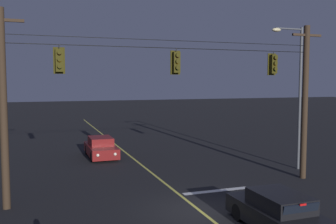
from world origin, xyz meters
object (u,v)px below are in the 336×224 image
(traffic_light_left_inner, at_px, (176,62))
(street_lamp_corner, at_px, (296,85))
(traffic_light_centre, at_px, (274,64))
(traffic_light_leftmost, at_px, (59,60))
(car_oncoming_lead, at_px, (101,148))
(car_waiting_near_lane, at_px, (278,213))

(traffic_light_left_inner, distance_m, street_lamp_corner, 8.55)
(traffic_light_centre, height_order, street_lamp_corner, street_lamp_corner)
(traffic_light_centre, xyz_separation_m, street_lamp_corner, (2.92, 1.90, -1.12))
(traffic_light_leftmost, relative_size, traffic_light_centre, 1.00)
(street_lamp_corner, bearing_deg, traffic_light_left_inner, -167.03)
(car_oncoming_lead, bearing_deg, car_waiting_near_lane, -76.17)
(street_lamp_corner, bearing_deg, traffic_light_leftmost, -171.99)
(traffic_light_leftmost, bearing_deg, car_oncoming_lead, 71.15)
(car_oncoming_lead, bearing_deg, traffic_light_leftmost, -108.85)
(traffic_light_leftmost, height_order, car_oncoming_lead, traffic_light_leftmost)
(traffic_light_centre, bearing_deg, traffic_light_left_inner, 180.00)
(traffic_light_left_inner, bearing_deg, car_oncoming_lead, 102.31)
(car_waiting_near_lane, relative_size, street_lamp_corner, 0.52)
(traffic_light_centre, height_order, car_waiting_near_lane, traffic_light_centre)
(street_lamp_corner, bearing_deg, car_waiting_near_lane, -130.90)
(traffic_light_centre, distance_m, car_waiting_near_lane, 8.72)
(traffic_light_left_inner, xyz_separation_m, car_oncoming_lead, (-2.05, 9.40, -5.49))
(traffic_light_leftmost, relative_size, traffic_light_left_inner, 1.00)
(traffic_light_leftmost, bearing_deg, car_waiting_near_lane, -39.46)
(traffic_light_leftmost, height_order, car_waiting_near_lane, traffic_light_leftmost)
(car_oncoming_lead, height_order, street_lamp_corner, street_lamp_corner)
(car_waiting_near_lane, xyz_separation_m, car_oncoming_lead, (-3.72, 15.11, -0.00))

